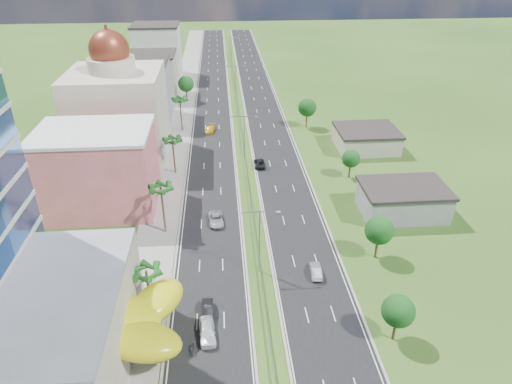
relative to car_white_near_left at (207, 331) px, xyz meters
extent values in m
plane|color=#2D5119|center=(7.87, 2.72, -0.90)|extent=(500.00, 500.00, 0.00)
cube|color=black|center=(0.37, 92.72, -0.88)|extent=(11.00, 260.00, 0.04)
cube|color=black|center=(15.37, 92.72, -0.88)|extent=(11.00, 260.00, 0.04)
cube|color=gray|center=(-9.13, 92.72, -0.84)|extent=(7.00, 260.00, 0.12)
cube|color=gray|center=(7.87, 74.72, -0.28)|extent=(0.08, 216.00, 0.28)
cube|color=gray|center=(7.87, 176.72, -0.55)|extent=(0.10, 0.12, 0.70)
cylinder|color=gray|center=(7.87, 12.72, 4.60)|extent=(0.20, 0.20, 11.00)
cube|color=gray|center=(6.43, 12.72, 9.90)|extent=(2.88, 0.12, 0.12)
cube|color=gray|center=(9.31, 12.72, 9.90)|extent=(2.88, 0.12, 0.12)
cube|color=silver|center=(5.15, 12.72, 9.80)|extent=(0.60, 0.25, 0.18)
cube|color=silver|center=(10.59, 12.72, 9.80)|extent=(0.60, 0.25, 0.18)
cylinder|color=gray|center=(7.87, 52.72, 4.60)|extent=(0.20, 0.20, 11.00)
cube|color=gray|center=(6.43, 52.72, 9.90)|extent=(2.88, 0.12, 0.12)
cube|color=gray|center=(9.31, 52.72, 9.90)|extent=(2.88, 0.12, 0.12)
cube|color=silver|center=(5.15, 52.72, 9.80)|extent=(0.60, 0.25, 0.18)
cube|color=silver|center=(10.59, 52.72, 9.80)|extent=(0.60, 0.25, 0.18)
cylinder|color=gray|center=(7.87, 97.72, 4.60)|extent=(0.20, 0.20, 11.00)
cube|color=gray|center=(6.43, 97.72, 9.90)|extent=(2.88, 0.12, 0.12)
cube|color=gray|center=(9.31, 97.72, 9.90)|extent=(2.88, 0.12, 0.12)
cube|color=silver|center=(5.15, 97.72, 9.80)|extent=(0.60, 0.25, 0.18)
cube|color=silver|center=(10.59, 97.72, 9.80)|extent=(0.60, 0.25, 0.18)
cylinder|color=gray|center=(7.87, 142.72, 4.60)|extent=(0.20, 0.20, 11.00)
cube|color=gray|center=(6.43, 142.72, 9.90)|extent=(2.88, 0.12, 0.12)
cube|color=gray|center=(9.31, 142.72, 9.90)|extent=(2.88, 0.12, 0.12)
cube|color=silver|center=(5.15, 142.72, 9.80)|extent=(0.60, 0.25, 0.18)
cube|color=silver|center=(10.59, 142.72, 9.80)|extent=(0.60, 0.25, 0.18)
cylinder|color=gray|center=(-16.13, 0.72, 1.10)|extent=(0.50, 0.50, 4.00)
cylinder|color=gray|center=(-9.13, -4.28, 1.10)|extent=(0.50, 0.50, 4.00)
cylinder|color=gray|center=(-13.13, -7.28, 1.10)|extent=(0.50, 0.50, 4.00)
cylinder|color=gray|center=(-7.13, 0.72, 1.10)|extent=(0.50, 0.50, 4.00)
cube|color=#CE5D54|center=(-20.13, 34.72, 6.60)|extent=(20.00, 15.00, 15.00)
cube|color=#BDB19D|center=(-20.13, 57.72, 9.10)|extent=(20.00, 20.00, 20.00)
cylinder|color=#BDB19D|center=(-20.13, 57.72, 20.60)|extent=(10.00, 10.00, 3.00)
sphere|color=maroon|center=(-20.13, 57.72, 23.60)|extent=(8.40, 8.40, 8.40)
cube|color=gray|center=(-19.13, 82.72, 7.10)|extent=(16.00, 15.00, 16.00)
cube|color=#ABA18D|center=(-19.13, 104.72, 5.60)|extent=(16.00, 15.00, 13.00)
cube|color=silver|center=(-19.13, 127.72, 8.10)|extent=(16.00, 15.00, 18.00)
cube|color=gray|center=(35.87, 27.72, 1.60)|extent=(15.00, 10.00, 5.00)
cube|color=#ABA18D|center=(37.87, 57.72, 1.30)|extent=(14.00, 12.00, 4.40)
cylinder|color=#47301C|center=(-7.63, 4.72, 2.85)|extent=(0.36, 0.36, 7.50)
cylinder|color=#47301C|center=(-7.63, 24.72, 3.60)|extent=(0.36, 0.36, 9.00)
cylinder|color=#47301C|center=(-7.63, 47.72, 3.10)|extent=(0.36, 0.36, 8.00)
cylinder|color=#47301C|center=(-7.63, 72.72, 3.50)|extent=(0.36, 0.36, 8.80)
cylinder|color=#47301C|center=(-7.63, 97.72, 1.55)|extent=(0.40, 0.40, 4.90)
sphere|color=#19521A|center=(-7.63, 97.72, 4.70)|extent=(4.90, 4.90, 4.90)
cylinder|color=#47301C|center=(23.87, -2.28, 1.20)|extent=(0.40, 0.40, 4.20)
sphere|color=#19521A|center=(23.87, -2.28, 3.90)|extent=(4.20, 4.20, 4.20)
cylinder|color=#47301C|center=(26.87, 14.72, 1.38)|extent=(0.40, 0.40, 4.55)
sphere|color=#19521A|center=(26.87, 14.72, 4.30)|extent=(4.55, 4.55, 4.55)
cylinder|color=#47301C|center=(29.87, 42.72, 1.03)|extent=(0.40, 0.40, 3.85)
sphere|color=#19521A|center=(29.87, 42.72, 3.50)|extent=(3.85, 3.85, 3.85)
cylinder|color=#47301C|center=(25.87, 72.72, 1.55)|extent=(0.40, 0.40, 4.90)
sphere|color=#19521A|center=(25.87, 72.72, 4.70)|extent=(4.90, 4.90, 4.90)
imported|color=white|center=(0.00, 0.00, 0.00)|extent=(2.44, 5.19, 1.72)
imported|color=black|center=(-0.02, 3.86, -0.12)|extent=(1.64, 4.49, 1.47)
imported|color=#A6A8AE|center=(1.21, 26.92, -0.12)|extent=(2.88, 5.50, 1.48)
imported|color=gold|center=(-0.12, 71.54, -0.13)|extent=(2.86, 5.32, 1.46)
imported|color=#A7AAAF|center=(16.41, 11.17, -0.14)|extent=(1.84, 4.44, 1.43)
imported|color=black|center=(11.07, 49.71, -0.16)|extent=(2.41, 5.06, 1.39)
imported|color=black|center=(-1.75, -2.24, -0.21)|extent=(0.65, 2.05, 1.31)
camera|label=1|loc=(2.89, -42.83, 44.46)|focal=32.00mm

